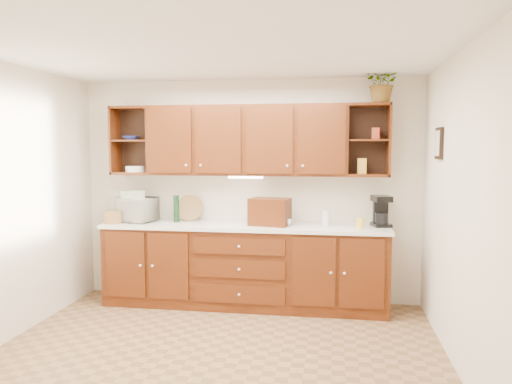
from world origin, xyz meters
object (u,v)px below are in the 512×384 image
(microwave, at_px, (133,209))
(bread_box, at_px, (270,212))
(potted_plant, at_px, (383,83))
(coffee_maker, at_px, (381,212))

(microwave, relative_size, bread_box, 1.18)
(potted_plant, bearing_deg, microwave, -178.91)
(microwave, bearing_deg, potted_plant, 14.43)
(bread_box, xyz_separation_m, coffee_maker, (1.23, 0.13, 0.01))
(bread_box, xyz_separation_m, potted_plant, (1.22, 0.11, 1.42))
(coffee_maker, height_order, potted_plant, potted_plant)
(microwave, height_order, bread_box, bread_box)
(bread_box, height_order, coffee_maker, coffee_maker)
(microwave, distance_m, coffee_maker, 2.87)
(bread_box, distance_m, potted_plant, 1.87)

